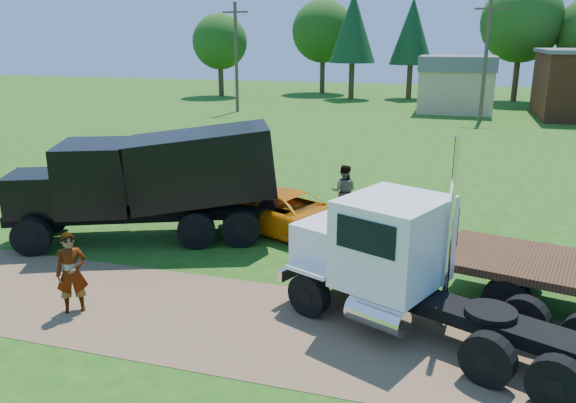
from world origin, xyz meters
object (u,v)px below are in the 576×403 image
(orange_pickup, at_px, (293,214))
(black_dump_truck, at_px, (154,178))
(white_semi_tractor, at_px, (394,261))
(spectator_a, at_px, (72,273))

(orange_pickup, bearing_deg, black_dump_truck, 133.56)
(white_semi_tractor, bearing_deg, spectator_a, -143.43)
(black_dump_truck, bearing_deg, orange_pickup, -2.03)
(orange_pickup, bearing_deg, spectator_a, 175.08)
(black_dump_truck, distance_m, spectator_a, 5.18)
(white_semi_tractor, xyz_separation_m, black_dump_truck, (-7.81, 3.39, 0.52))
(white_semi_tractor, relative_size, spectator_a, 3.69)
(orange_pickup, relative_size, spectator_a, 2.57)
(spectator_a, bearing_deg, black_dump_truck, 61.63)
(spectator_a, bearing_deg, orange_pickup, 26.94)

